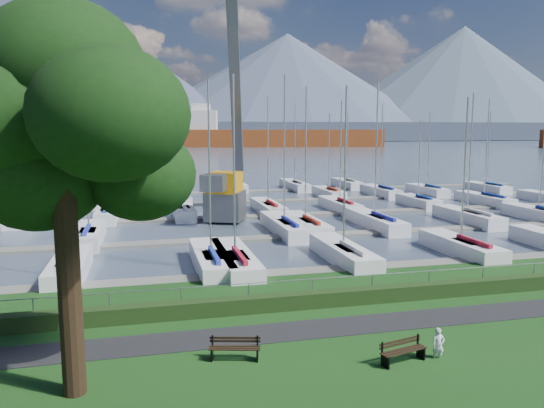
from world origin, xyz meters
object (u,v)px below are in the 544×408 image
object	(u,v)px
person	(438,341)
tree	(59,126)
bench_right	(403,351)
bench_left	(235,348)
crane	(228,159)

from	to	relation	value
person	tree	xyz separation A→B (m)	(-12.44, 1.46, 7.56)
bench_right	person	world-z (taller)	person
bench_right	tree	distance (m)	13.58
person	bench_left	bearing A→B (deg)	170.92
bench_left	person	world-z (taller)	person
bench_left	crane	size ratio (longest dim) A/B	0.08
bench_right	bench_left	bearing A→B (deg)	150.53
bench_right	crane	size ratio (longest dim) A/B	0.08
crane	bench_right	bearing A→B (deg)	-64.66
tree	crane	xyz separation A→B (m)	(10.00, 30.72, -2.86)
bench_left	person	size ratio (longest dim) A/B	1.47
bench_left	tree	size ratio (longest dim) A/B	0.15
tree	crane	bearing A→B (deg)	71.96
crane	tree	bearing A→B (deg)	-84.55
tree	crane	distance (m)	32.43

